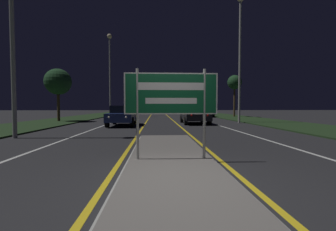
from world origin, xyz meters
name	(u,v)px	position (x,y,z in m)	size (l,w,h in m)	color
ground_plane	(177,184)	(0.00, 0.00, 0.00)	(160.00, 160.00, 0.00)	#232326
median_island	(171,161)	(0.00, 1.51, 0.04)	(2.17, 9.14, 0.10)	#999993
verge_left	(69,119)	(-9.50, 20.00, 0.04)	(5.00, 100.00, 0.08)	#1E3319
verge_right	(247,119)	(9.50, 20.00, 0.04)	(5.00, 100.00, 0.08)	#1E3319
centre_line_yellow_left	(149,117)	(-1.28, 25.00, 0.00)	(0.12, 70.00, 0.01)	gold
centre_line_yellow_right	(169,117)	(1.28, 25.00, 0.00)	(0.12, 70.00, 0.01)	gold
lane_line_white_left	(127,117)	(-4.20, 25.00, 0.00)	(0.12, 70.00, 0.01)	silver
lane_line_white_right	(192,117)	(4.20, 25.00, 0.00)	(0.12, 70.00, 0.01)	silver
edge_line_white_left	(103,117)	(-7.20, 25.00, 0.00)	(0.10, 70.00, 0.01)	silver
edge_line_white_right	(214,117)	(7.20, 25.00, 0.00)	(0.10, 70.00, 0.01)	silver
highway_sign	(171,97)	(0.00, 1.50, 1.63)	(2.28, 0.07, 2.20)	#9E9E99
streetlight_left_near	(11,1)	(-6.54, 6.12, 5.88)	(0.53, 0.53, 9.04)	#9E9E99
streetlight_left_far	(110,60)	(-6.43, 25.84, 7.42)	(0.63, 0.63, 10.81)	#9E9E99
streetlight_right_near	(240,37)	(6.54, 14.43, 7.08)	(0.59, 0.59, 10.57)	#9E9E99
car_receding_0	(195,114)	(2.71, 13.90, 0.78)	(2.01, 4.35, 1.46)	black
car_receding_1	(204,112)	(5.99, 25.52, 0.70)	(2.03, 4.22, 1.29)	black
car_approaching_0	(123,115)	(-2.81, 12.45, 0.77)	(1.87, 4.33, 1.44)	navy
roadside_palm_left	(58,82)	(-9.17, 16.70, 3.58)	(2.32, 2.32, 4.69)	#4C3823
roadside_palm_right	(235,83)	(9.78, 24.79, 4.45)	(1.83, 1.83, 5.37)	#4C3823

